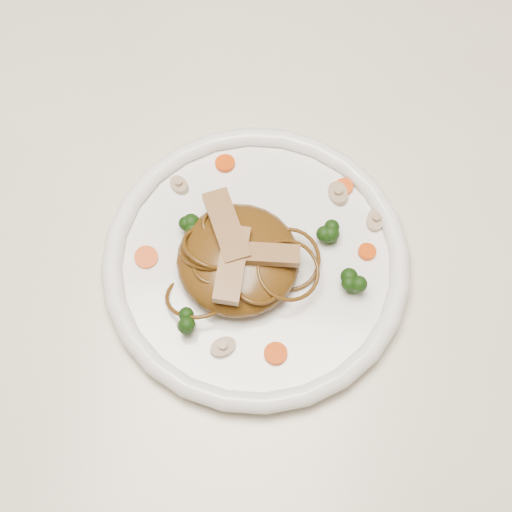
# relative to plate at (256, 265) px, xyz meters

# --- Properties ---
(ground) EXTENTS (4.00, 4.00, 0.00)m
(ground) POSITION_rel_plate_xyz_m (-0.08, 0.04, -0.76)
(ground) COLOR brown
(ground) RESTS_ON ground
(table) EXTENTS (1.20, 0.80, 0.75)m
(table) POSITION_rel_plate_xyz_m (-0.08, 0.04, -0.11)
(table) COLOR #EEE6CA
(table) RESTS_ON ground
(plate) EXTENTS (0.37, 0.37, 0.02)m
(plate) POSITION_rel_plate_xyz_m (0.00, 0.00, 0.00)
(plate) COLOR white
(plate) RESTS_ON table
(noodle_mound) EXTENTS (0.14, 0.14, 0.04)m
(noodle_mound) POSITION_rel_plate_xyz_m (-0.02, -0.01, 0.03)
(noodle_mound) COLOR #583810
(noodle_mound) RESTS_ON plate
(chicken_a) EXTENTS (0.06, 0.03, 0.01)m
(chicken_a) POSITION_rel_plate_xyz_m (0.01, -0.01, 0.05)
(chicken_a) COLOR #AB7E50
(chicken_a) RESTS_ON noodle_mound
(chicken_b) EXTENTS (0.06, 0.08, 0.01)m
(chicken_b) POSITION_rel_plate_xyz_m (-0.03, 0.01, 0.05)
(chicken_b) COLOR #AB7E50
(chicken_b) RESTS_ON noodle_mound
(chicken_c) EXTENTS (0.03, 0.08, 0.01)m
(chicken_c) POSITION_rel_plate_xyz_m (-0.02, -0.02, 0.05)
(chicken_c) COLOR #AB7E50
(chicken_c) RESTS_ON noodle_mound
(broccoli_0) EXTENTS (0.03, 0.03, 0.03)m
(broccoli_0) POSITION_rel_plate_xyz_m (0.07, 0.04, 0.02)
(broccoli_0) COLOR #15390C
(broccoli_0) RESTS_ON plate
(broccoli_1) EXTENTS (0.03, 0.03, 0.03)m
(broccoli_1) POSITION_rel_plate_xyz_m (-0.07, 0.02, 0.02)
(broccoli_1) COLOR #15390C
(broccoli_1) RESTS_ON plate
(broccoli_2) EXTENTS (0.03, 0.03, 0.03)m
(broccoli_2) POSITION_rel_plate_xyz_m (-0.05, -0.08, 0.02)
(broccoli_2) COLOR #15390C
(broccoli_2) RESTS_ON plate
(broccoli_3) EXTENTS (0.04, 0.04, 0.03)m
(broccoli_3) POSITION_rel_plate_xyz_m (0.10, -0.01, 0.02)
(broccoli_3) COLOR #15390C
(broccoli_3) RESTS_ON plate
(carrot_0) EXTENTS (0.02, 0.02, 0.00)m
(carrot_0) POSITION_rel_plate_xyz_m (0.07, 0.10, 0.01)
(carrot_0) COLOR #EB4908
(carrot_0) RESTS_ON plate
(carrot_1) EXTENTS (0.03, 0.03, 0.00)m
(carrot_1) POSITION_rel_plate_xyz_m (-0.11, -0.02, 0.01)
(carrot_1) COLOR #EB4908
(carrot_1) RESTS_ON plate
(carrot_2) EXTENTS (0.02, 0.02, 0.00)m
(carrot_2) POSITION_rel_plate_xyz_m (0.10, 0.03, 0.01)
(carrot_2) COLOR #EB4908
(carrot_2) RESTS_ON plate
(carrot_3) EXTENTS (0.03, 0.03, 0.00)m
(carrot_3) POSITION_rel_plate_xyz_m (-0.05, 0.10, 0.01)
(carrot_3) COLOR #EB4908
(carrot_3) RESTS_ON plate
(carrot_4) EXTENTS (0.02, 0.02, 0.00)m
(carrot_4) POSITION_rel_plate_xyz_m (0.04, -0.09, 0.01)
(carrot_4) COLOR #EB4908
(carrot_4) RESTS_ON plate
(mushroom_0) EXTENTS (0.04, 0.04, 0.01)m
(mushroom_0) POSITION_rel_plate_xyz_m (-0.01, -0.09, 0.01)
(mushroom_0) COLOR #C5B393
(mushroom_0) RESTS_ON plate
(mushroom_1) EXTENTS (0.03, 0.03, 0.01)m
(mushroom_1) POSITION_rel_plate_xyz_m (0.11, 0.07, 0.01)
(mushroom_1) COLOR #C5B393
(mushroom_1) RESTS_ON plate
(mushroom_2) EXTENTS (0.03, 0.03, 0.01)m
(mushroom_2) POSITION_rel_plate_xyz_m (-0.09, 0.07, 0.01)
(mushroom_2) COLOR #C5B393
(mushroom_2) RESTS_ON plate
(mushroom_3) EXTENTS (0.04, 0.04, 0.01)m
(mushroom_3) POSITION_rel_plate_xyz_m (0.07, 0.09, 0.01)
(mushroom_3) COLOR #C5B393
(mushroom_3) RESTS_ON plate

